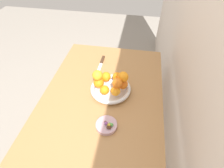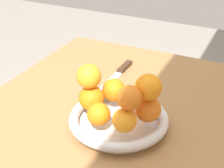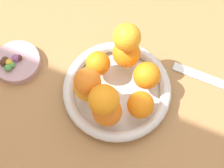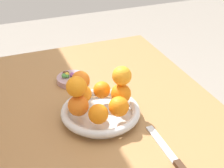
{
  "view_description": "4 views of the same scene",
  "coord_description": "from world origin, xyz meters",
  "px_view_note": "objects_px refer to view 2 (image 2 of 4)",
  "views": [
    {
      "loc": [
        0.73,
        0.19,
        1.57
      ],
      "look_at": [
        -0.01,
        0.06,
        0.84
      ],
      "focal_mm": 28.0,
      "sensor_mm": 36.0,
      "label": 1
    },
    {
      "loc": [
        0.63,
        0.34,
        1.28
      ],
      "look_at": [
        -0.03,
        0.03,
        0.87
      ],
      "focal_mm": 55.0,
      "sensor_mm": 36.0,
      "label": 2
    },
    {
      "loc": [
        -0.15,
        0.34,
        1.52
      ],
      "look_at": [
        -0.03,
        0.06,
        0.82
      ],
      "focal_mm": 55.0,
      "sensor_mm": 36.0,
      "label": 3
    },
    {
      "loc": [
        -0.9,
        0.34,
        1.41
      ],
      "look_at": [
        -0.06,
        0.01,
        0.88
      ],
      "focal_mm": 55.0,
      "sensor_mm": 36.0,
      "label": 4
    }
  ],
  "objects_px": {
    "orange_1": "(99,114)",
    "knife": "(117,75)",
    "dining_table": "(97,156)",
    "orange_2": "(125,120)",
    "orange_0": "(91,98)",
    "orange_5": "(114,90)",
    "orange_3": "(148,109)",
    "orange_8": "(148,87)",
    "orange_7": "(130,98)",
    "orange_6": "(89,76)",
    "fruit_bowl": "(119,120)",
    "orange_4": "(140,94)"
  },
  "relations": [
    {
      "from": "fruit_bowl",
      "to": "orange_1",
      "type": "xyz_separation_m",
      "value": [
        0.06,
        -0.03,
        0.05
      ]
    },
    {
      "from": "orange_0",
      "to": "orange_5",
      "type": "distance_m",
      "value": 0.07
    },
    {
      "from": "orange_2",
      "to": "orange_4",
      "type": "distance_m",
      "value": 0.13
    },
    {
      "from": "orange_1",
      "to": "knife",
      "type": "distance_m",
      "value": 0.34
    },
    {
      "from": "orange_4",
      "to": "orange_6",
      "type": "bearing_deg",
      "value": -53.92
    },
    {
      "from": "orange_6",
      "to": "orange_1",
      "type": "bearing_deg",
      "value": 46.64
    },
    {
      "from": "orange_3",
      "to": "orange_7",
      "type": "bearing_deg",
      "value": -25.84
    },
    {
      "from": "orange_0",
      "to": "orange_5",
      "type": "relative_size",
      "value": 1.05
    },
    {
      "from": "dining_table",
      "to": "knife",
      "type": "bearing_deg",
      "value": -165.34
    },
    {
      "from": "orange_0",
      "to": "knife",
      "type": "bearing_deg",
      "value": -169.61
    },
    {
      "from": "orange_5",
      "to": "knife",
      "type": "relative_size",
      "value": 0.25
    },
    {
      "from": "orange_0",
      "to": "orange_3",
      "type": "relative_size",
      "value": 1.01
    },
    {
      "from": "orange_1",
      "to": "orange_8",
      "type": "relative_size",
      "value": 0.9
    },
    {
      "from": "orange_5",
      "to": "orange_8",
      "type": "distance_m",
      "value": 0.14
    },
    {
      "from": "orange_4",
      "to": "orange_5",
      "type": "xyz_separation_m",
      "value": [
        0.01,
        -0.07,
        0.0
      ]
    },
    {
      "from": "orange_5",
      "to": "orange_6",
      "type": "height_order",
      "value": "orange_6"
    },
    {
      "from": "dining_table",
      "to": "orange_0",
      "type": "distance_m",
      "value": 0.17
    },
    {
      "from": "orange_3",
      "to": "orange_6",
      "type": "distance_m",
      "value": 0.17
    },
    {
      "from": "orange_7",
      "to": "knife",
      "type": "bearing_deg",
      "value": -150.71
    },
    {
      "from": "dining_table",
      "to": "orange_0",
      "type": "xyz_separation_m",
      "value": [
        -0.03,
        -0.03,
        0.16
      ]
    },
    {
      "from": "orange_0",
      "to": "orange_3",
      "type": "distance_m",
      "value": 0.15
    },
    {
      "from": "orange_2",
      "to": "orange_7",
      "type": "relative_size",
      "value": 1.01
    },
    {
      "from": "orange_1",
      "to": "orange_6",
      "type": "bearing_deg",
      "value": -133.36
    },
    {
      "from": "dining_table",
      "to": "orange_8",
      "type": "xyz_separation_m",
      "value": [
        -0.04,
        0.12,
        0.23
      ]
    },
    {
      "from": "orange_2",
      "to": "orange_8",
      "type": "height_order",
      "value": "orange_8"
    },
    {
      "from": "fruit_bowl",
      "to": "orange_1",
      "type": "bearing_deg",
      "value": -24.32
    },
    {
      "from": "orange_0",
      "to": "orange_8",
      "type": "relative_size",
      "value": 1.04
    },
    {
      "from": "orange_0",
      "to": "orange_7",
      "type": "relative_size",
      "value": 1.13
    },
    {
      "from": "knife",
      "to": "orange_8",
      "type": "bearing_deg",
      "value": 37.8
    },
    {
      "from": "orange_0",
      "to": "orange_7",
      "type": "bearing_deg",
      "value": 71.66
    },
    {
      "from": "orange_5",
      "to": "orange_8",
      "type": "height_order",
      "value": "orange_8"
    },
    {
      "from": "dining_table",
      "to": "orange_2",
      "type": "relative_size",
      "value": 18.5
    },
    {
      "from": "orange_0",
      "to": "orange_4",
      "type": "height_order",
      "value": "orange_0"
    },
    {
      "from": "orange_1",
      "to": "orange_5",
      "type": "height_order",
      "value": "orange_5"
    },
    {
      "from": "orange_7",
      "to": "knife",
      "type": "xyz_separation_m",
      "value": [
        -0.31,
        -0.17,
        -0.12
      ]
    },
    {
      "from": "orange_2",
      "to": "orange_0",
      "type": "bearing_deg",
      "value": -113.24
    },
    {
      "from": "orange_8",
      "to": "knife",
      "type": "distance_m",
      "value": 0.35
    },
    {
      "from": "orange_1",
      "to": "orange_6",
      "type": "xyz_separation_m",
      "value": [
        -0.05,
        -0.05,
        0.07
      ]
    },
    {
      "from": "fruit_bowl",
      "to": "orange_4",
      "type": "bearing_deg",
      "value": 155.68
    },
    {
      "from": "orange_2",
      "to": "orange_4",
      "type": "relative_size",
      "value": 0.97
    },
    {
      "from": "orange_0",
      "to": "orange_3",
      "type": "xyz_separation_m",
      "value": [
        -0.01,
        0.15,
        -0.0
      ]
    },
    {
      "from": "orange_0",
      "to": "orange_5",
      "type": "xyz_separation_m",
      "value": [
        -0.06,
        0.03,
        -0.0
      ]
    },
    {
      "from": "orange_0",
      "to": "dining_table",
      "type": "bearing_deg",
      "value": 43.55
    },
    {
      "from": "orange_0",
      "to": "orange_2",
      "type": "xyz_separation_m",
      "value": [
        0.05,
        0.12,
        -0.0
      ]
    },
    {
      "from": "orange_4",
      "to": "orange_3",
      "type": "bearing_deg",
      "value": 35.63
    },
    {
      "from": "orange_1",
      "to": "orange_8",
      "type": "xyz_separation_m",
      "value": [
        -0.06,
        0.1,
        0.07
      ]
    },
    {
      "from": "fruit_bowl",
      "to": "orange_1",
      "type": "relative_size",
      "value": 4.47
    },
    {
      "from": "orange_1",
      "to": "orange_2",
      "type": "relative_size",
      "value": 0.98
    },
    {
      "from": "orange_8",
      "to": "orange_6",
      "type": "bearing_deg",
      "value": -85.61
    },
    {
      "from": "orange_2",
      "to": "orange_5",
      "type": "relative_size",
      "value": 0.93
    }
  ]
}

